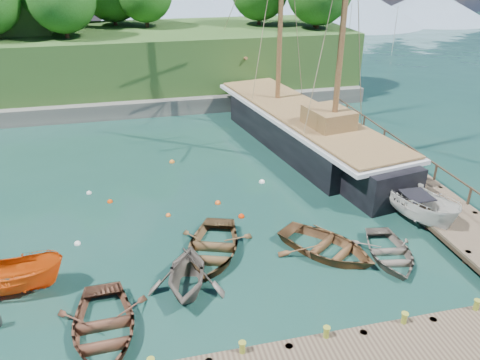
% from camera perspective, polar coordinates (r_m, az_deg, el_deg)
% --- Properties ---
extents(ground, '(160.00, 160.00, 0.00)m').
position_cam_1_polar(ground, '(20.97, -0.35, -11.04)').
color(ground, '#12332C').
rests_on(ground, ground).
extents(dock_east, '(3.20, 24.00, 1.10)m').
position_cam_1_polar(dock_east, '(30.38, 18.13, 1.08)').
color(dock_east, '#47372B').
rests_on(dock_east, ground).
extents(bollard_2, '(0.26, 0.26, 0.45)m').
position_cam_1_polar(bollard_2, '(17.86, 10.26, -19.67)').
color(bollard_2, olive).
rests_on(bollard_2, ground).
extents(bollard_3, '(0.26, 0.26, 0.45)m').
position_cam_1_polar(bollard_3, '(19.03, 19.01, -17.44)').
color(bollard_3, olive).
rests_on(bollard_3, ground).
extents(bollard_4, '(0.26, 0.26, 0.45)m').
position_cam_1_polar(bollard_4, '(20.58, 26.41, -15.20)').
color(bollard_4, olive).
rests_on(bollard_4, ground).
extents(rowboat_0, '(3.63, 4.96, 1.00)m').
position_cam_1_polar(rowboat_0, '(18.75, -16.24, -17.75)').
color(rowboat_0, '#533222').
rests_on(rowboat_0, ground).
extents(rowboat_1, '(4.01, 4.39, 1.97)m').
position_cam_1_polar(rowboat_1, '(20.13, -6.40, -13.07)').
color(rowboat_1, '#655C52').
rests_on(rowboat_1, ground).
extents(rowboat_2, '(4.90, 5.76, 1.01)m').
position_cam_1_polar(rowboat_2, '(22.01, -3.39, -9.06)').
color(rowboat_2, brown).
rests_on(rowboat_2, ground).
extents(rowboat_3, '(3.50, 4.44, 0.83)m').
position_cam_1_polar(rowboat_3, '(22.79, 17.69, -9.06)').
color(rowboat_3, '#635A50').
rests_on(rowboat_3, ground).
extents(rowboat_4, '(5.58, 5.83, 0.98)m').
position_cam_1_polar(rowboat_4, '(22.42, 10.46, -8.77)').
color(rowboat_4, brown).
rests_on(rowboat_4, ground).
extents(motorboat_orange, '(4.58, 1.93, 1.74)m').
position_cam_1_polar(motorboat_orange, '(21.96, -26.02, -12.24)').
color(motorboat_orange, '#D84F0D').
rests_on(motorboat_orange, ground).
extents(cabin_boat_white, '(2.95, 5.68, 2.09)m').
position_cam_1_polar(cabin_boat_white, '(26.27, 20.34, -4.48)').
color(cabin_boat_white, silver).
rests_on(cabin_boat_white, ground).
extents(schooner, '(8.16, 26.75, 19.60)m').
position_cam_1_polar(schooner, '(33.65, 7.54, 5.85)').
color(schooner, black).
rests_on(schooner, ground).
extents(mooring_buoy_0, '(0.32, 0.32, 0.32)m').
position_cam_1_polar(mooring_buoy_0, '(23.97, -19.19, -7.41)').
color(mooring_buoy_0, white).
rests_on(mooring_buoy_0, ground).
extents(mooring_buoy_1, '(0.28, 0.28, 0.28)m').
position_cam_1_polar(mooring_buoy_1, '(25.21, -8.73, -4.34)').
color(mooring_buoy_1, orange).
rests_on(mooring_buoy_1, ground).
extents(mooring_buoy_2, '(0.33, 0.33, 0.33)m').
position_cam_1_polar(mooring_buoy_2, '(26.10, -2.71, -2.89)').
color(mooring_buoy_2, '#DB5417').
rests_on(mooring_buoy_2, ground).
extents(mooring_buoy_3, '(0.36, 0.36, 0.36)m').
position_cam_1_polar(mooring_buoy_3, '(28.43, 2.68, -0.30)').
color(mooring_buoy_3, white).
rests_on(mooring_buoy_3, ground).
extents(mooring_buoy_4, '(0.31, 0.31, 0.31)m').
position_cam_1_polar(mooring_buoy_4, '(27.20, -15.55, -2.62)').
color(mooring_buoy_4, '#F14404').
rests_on(mooring_buoy_4, ground).
extents(mooring_buoy_5, '(0.35, 0.35, 0.35)m').
position_cam_1_polar(mooring_buoy_5, '(31.41, -8.29, 2.14)').
color(mooring_buoy_5, orange).
rests_on(mooring_buoy_5, ground).
extents(mooring_buoy_6, '(0.30, 0.30, 0.30)m').
position_cam_1_polar(mooring_buoy_6, '(28.50, -17.91, -1.58)').
color(mooring_buoy_6, silver).
rests_on(mooring_buoy_6, ground).
extents(mooring_buoy_7, '(0.33, 0.33, 0.33)m').
position_cam_1_polar(mooring_buoy_7, '(24.81, 0.17, -4.53)').
color(mooring_buoy_7, red).
rests_on(mooring_buoy_7, ground).
extents(headland, '(51.00, 19.31, 12.90)m').
position_cam_1_polar(headland, '(49.01, -24.91, 15.58)').
color(headland, '#474744').
rests_on(headland, ground).
extents(distant_ridge, '(117.00, 40.00, 10.00)m').
position_cam_1_polar(distant_ridge, '(87.02, -8.52, 20.53)').
color(distant_ridge, '#728CA5').
rests_on(distant_ridge, ground).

